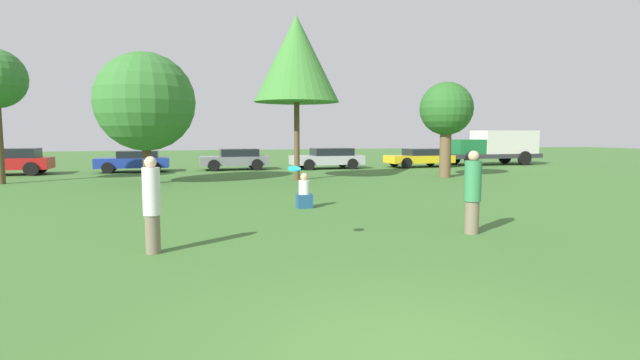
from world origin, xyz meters
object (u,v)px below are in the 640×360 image
at_px(person_catcher, 472,192).
at_px(parked_car_silver, 328,158).
at_px(parked_car_grey, 235,159).
at_px(delivery_truck_green, 495,146).
at_px(bystander_sitting, 304,194).
at_px(parked_car_blue, 134,161).
at_px(person_thrower, 152,204).
at_px(tree_2, 296,59).
at_px(parked_car_yellow, 420,157).
at_px(tree_1, 145,102).
at_px(tree_3, 446,110).
at_px(parked_car_red, 11,161).
at_px(frisbee, 294,169).

relative_size(person_catcher, parked_car_silver, 0.41).
distance_m(parked_car_grey, delivery_truck_green, 17.79).
relative_size(bystander_sitting, parked_car_blue, 0.26).
bearing_deg(person_thrower, bystander_sitting, 49.11).
bearing_deg(bystander_sitting, tree_2, 79.15).
bearing_deg(tree_2, delivery_truck_green, 24.81).
xyz_separation_m(parked_car_grey, parked_car_yellow, (11.72, -0.82, -0.03)).
distance_m(parked_car_yellow, delivery_truck_green, 6.15).
bearing_deg(tree_1, tree_2, -1.27).
xyz_separation_m(person_catcher, bystander_sitting, (-2.67, 4.46, -0.49)).
height_order(person_thrower, delivery_truck_green, delivery_truck_green).
bearing_deg(tree_2, person_catcher, -84.97).
bearing_deg(person_thrower, delivery_truck_green, 43.26).
bearing_deg(tree_3, parked_car_blue, 154.01).
bearing_deg(delivery_truck_green, parked_car_silver, 1.73).
bearing_deg(tree_2, parked_car_grey, 106.86).
relative_size(parked_car_red, delivery_truck_green, 0.58).
height_order(tree_1, parked_car_blue, tree_1).
distance_m(frisbee, tree_3, 16.15).
height_order(person_catcher, parked_car_silver, person_catcher).
bearing_deg(tree_3, tree_1, 177.71).
xyz_separation_m(tree_2, parked_car_grey, (-2.18, 7.21, -4.86)).
bearing_deg(parked_car_yellow, tree_2, 32.74).
height_order(tree_3, parked_car_silver, tree_3).
xyz_separation_m(tree_2, tree_3, (7.42, -0.41, -2.24)).
distance_m(person_catcher, parked_car_silver, 19.35).
height_order(frisbee, parked_car_grey, frisbee).
xyz_separation_m(tree_2, parked_car_blue, (-7.84, 7.03, -4.89)).
bearing_deg(tree_1, parked_car_yellow, 21.20).
bearing_deg(tree_3, delivery_truck_green, 43.01).
xyz_separation_m(person_thrower, parked_car_blue, (-2.42, 19.64, -0.26)).
height_order(bystander_sitting, parked_car_yellow, parked_car_yellow).
bearing_deg(tree_3, bystander_sitting, -139.27).
distance_m(tree_1, parked_car_grey, 8.78).
xyz_separation_m(person_catcher, tree_3, (6.31, 12.20, 2.38)).
xyz_separation_m(tree_3, parked_car_yellow, (2.11, 6.80, -2.65)).
height_order(parked_car_grey, parked_car_silver, parked_car_silver).
bearing_deg(frisbee, delivery_truck_green, 47.30).
bearing_deg(parked_car_blue, tree_1, 99.43).
bearing_deg(tree_2, frisbee, -102.53).
bearing_deg(person_thrower, parked_car_yellow, 51.73).
height_order(bystander_sitting, parked_car_red, parked_car_red).
distance_m(parked_car_red, parked_car_blue, 5.97).
distance_m(parked_car_red, parked_car_yellow, 23.33).
distance_m(tree_1, tree_2, 6.87).
distance_m(tree_1, parked_car_yellow, 17.50).
height_order(parked_car_grey, parked_car_yellow, parked_car_grey).
bearing_deg(bystander_sitting, tree_1, 121.12).
relative_size(frisbee, parked_car_blue, 0.06).
bearing_deg(parked_car_silver, tree_1, 31.86).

